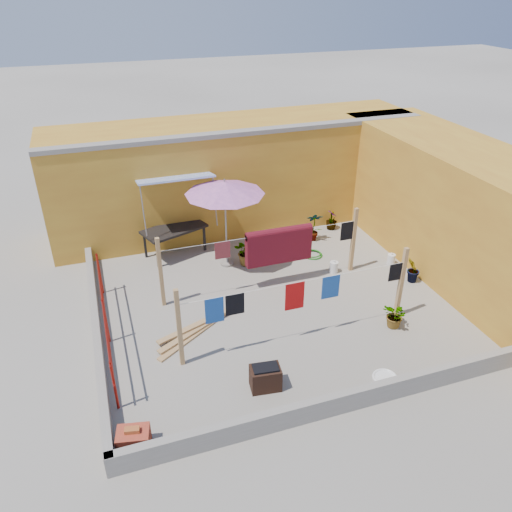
{
  "coord_description": "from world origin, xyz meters",
  "views": [
    {
      "loc": [
        -3.59,
        -9.22,
        6.92
      ],
      "look_at": [
        -0.34,
        0.3,
        1.21
      ],
      "focal_mm": 35.0,
      "sensor_mm": 36.0,
      "label": 1
    }
  ],
  "objects_px": {
    "water_jug_a": "(391,259)",
    "water_jug_b": "(334,267)",
    "patio_umbrella": "(225,188)",
    "green_hose": "(313,254)",
    "white_basin": "(385,378)",
    "outdoor_table": "(174,230)",
    "plant_back_a": "(247,251)",
    "brazier": "(265,377)",
    "brick_stack": "(134,440)"
  },
  "relations": [
    {
      "from": "patio_umbrella",
      "to": "green_hose",
      "type": "relative_size",
      "value": 4.5
    },
    {
      "from": "brick_stack",
      "to": "plant_back_a",
      "type": "distance_m",
      "value": 6.36
    },
    {
      "from": "patio_umbrella",
      "to": "green_hose",
      "type": "bearing_deg",
      "value": -7.41
    },
    {
      "from": "brazier",
      "to": "white_basin",
      "type": "bearing_deg",
      "value": -13.88
    },
    {
      "from": "outdoor_table",
      "to": "plant_back_a",
      "type": "distance_m",
      "value": 2.12
    },
    {
      "from": "brazier",
      "to": "water_jug_b",
      "type": "height_order",
      "value": "brazier"
    },
    {
      "from": "brazier",
      "to": "white_basin",
      "type": "distance_m",
      "value": 2.36
    },
    {
      "from": "outdoor_table",
      "to": "water_jug_b",
      "type": "height_order",
      "value": "outdoor_table"
    },
    {
      "from": "green_hose",
      "to": "water_jug_a",
      "type": "bearing_deg",
      "value": -31.39
    },
    {
      "from": "outdoor_table",
      "to": "plant_back_a",
      "type": "xyz_separation_m",
      "value": [
        1.72,
        -1.19,
        -0.34
      ]
    },
    {
      "from": "green_hose",
      "to": "white_basin",
      "type": "bearing_deg",
      "value": -98.33
    },
    {
      "from": "brazier",
      "to": "outdoor_table",
      "type": "bearing_deg",
      "value": 96.08
    },
    {
      "from": "plant_back_a",
      "to": "brazier",
      "type": "bearing_deg",
      "value": -103.6
    },
    {
      "from": "outdoor_table",
      "to": "white_basin",
      "type": "bearing_deg",
      "value": -65.46
    },
    {
      "from": "brick_stack",
      "to": "white_basin",
      "type": "bearing_deg",
      "value": 0.7
    },
    {
      "from": "patio_umbrella",
      "to": "water_jug_b",
      "type": "bearing_deg",
      "value": -27.16
    },
    {
      "from": "brick_stack",
      "to": "green_hose",
      "type": "xyz_separation_m",
      "value": [
        5.55,
        5.04,
        -0.16
      ]
    },
    {
      "from": "brick_stack",
      "to": "green_hose",
      "type": "distance_m",
      "value": 7.5
    },
    {
      "from": "patio_umbrella",
      "to": "water_jug_a",
      "type": "bearing_deg",
      "value": -18.59
    },
    {
      "from": "water_jug_b",
      "to": "patio_umbrella",
      "type": "bearing_deg",
      "value": 152.84
    },
    {
      "from": "white_basin",
      "to": "water_jug_a",
      "type": "height_order",
      "value": "water_jug_a"
    },
    {
      "from": "patio_umbrella",
      "to": "white_basin",
      "type": "xyz_separation_m",
      "value": [
        1.69,
        -5.3,
        -2.17
      ]
    },
    {
      "from": "brick_stack",
      "to": "brazier",
      "type": "height_order",
      "value": "brazier"
    },
    {
      "from": "water_jug_a",
      "to": "water_jug_b",
      "type": "distance_m",
      "value": 1.68
    },
    {
      "from": "water_jug_b",
      "to": "plant_back_a",
      "type": "bearing_deg",
      "value": 150.25
    },
    {
      "from": "water_jug_a",
      "to": "green_hose",
      "type": "height_order",
      "value": "water_jug_a"
    },
    {
      "from": "brazier",
      "to": "plant_back_a",
      "type": "bearing_deg",
      "value": 76.4
    },
    {
      "from": "outdoor_table",
      "to": "water_jug_a",
      "type": "relative_size",
      "value": 5.77
    },
    {
      "from": "water_jug_b",
      "to": "plant_back_a",
      "type": "height_order",
      "value": "plant_back_a"
    },
    {
      "from": "patio_umbrella",
      "to": "water_jug_b",
      "type": "distance_m",
      "value": 3.54
    },
    {
      "from": "brazier",
      "to": "water_jug_a",
      "type": "xyz_separation_m",
      "value": [
        4.83,
        3.31,
        -0.1
      ]
    },
    {
      "from": "outdoor_table",
      "to": "brick_stack",
      "type": "distance_m",
      "value": 6.7
    },
    {
      "from": "water_jug_a",
      "to": "water_jug_b",
      "type": "relative_size",
      "value": 0.94
    },
    {
      "from": "water_jug_a",
      "to": "plant_back_a",
      "type": "height_order",
      "value": "plant_back_a"
    },
    {
      "from": "water_jug_a",
      "to": "green_hose",
      "type": "bearing_deg",
      "value": 148.61
    },
    {
      "from": "white_basin",
      "to": "plant_back_a",
      "type": "height_order",
      "value": "plant_back_a"
    },
    {
      "from": "green_hose",
      "to": "patio_umbrella",
      "type": "bearing_deg",
      "value": 172.59
    },
    {
      "from": "brazier",
      "to": "brick_stack",
      "type": "bearing_deg",
      "value": -166.23
    },
    {
      "from": "brazier",
      "to": "green_hose",
      "type": "bearing_deg",
      "value": 55.74
    },
    {
      "from": "brick_stack",
      "to": "water_jug_a",
      "type": "bearing_deg",
      "value": 28.05
    },
    {
      "from": "brick_stack",
      "to": "water_jug_a",
      "type": "distance_m",
      "value": 8.35
    },
    {
      "from": "brazier",
      "to": "water_jug_b",
      "type": "distance_m",
      "value": 4.65
    },
    {
      "from": "white_basin",
      "to": "water_jug_b",
      "type": "bearing_deg",
      "value": 77.61
    },
    {
      "from": "white_basin",
      "to": "plant_back_a",
      "type": "relative_size",
      "value": 0.64
    },
    {
      "from": "patio_umbrella",
      "to": "brick_stack",
      "type": "height_order",
      "value": "patio_umbrella"
    },
    {
      "from": "plant_back_a",
      "to": "patio_umbrella",
      "type": "bearing_deg",
      "value": 164.29
    },
    {
      "from": "white_basin",
      "to": "water_jug_a",
      "type": "relative_size",
      "value": 1.5
    },
    {
      "from": "patio_umbrella",
      "to": "plant_back_a",
      "type": "bearing_deg",
      "value": -15.71
    },
    {
      "from": "patio_umbrella",
      "to": "plant_back_a",
      "type": "xyz_separation_m",
      "value": [
        0.52,
        -0.15,
        -1.82
      ]
    },
    {
      "from": "water_jug_b",
      "to": "brick_stack",
      "type": "bearing_deg",
      "value": -144.65
    }
  ]
}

